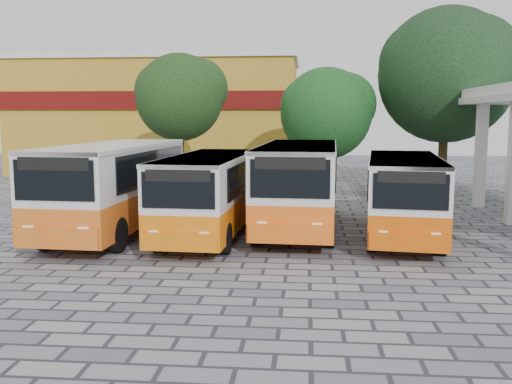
# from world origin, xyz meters

# --- Properties ---
(ground) EXTENTS (90.00, 90.00, 0.00)m
(ground) POSITION_xyz_m (0.00, 0.00, 0.00)
(ground) COLOR #585A68
(ground) RESTS_ON ground
(shophouse_block) EXTENTS (20.40, 10.40, 8.30)m
(shophouse_block) POSITION_xyz_m (-11.00, 25.99, 4.16)
(shophouse_block) COLOR #AA801F
(shophouse_block) RESTS_ON ground
(bus_far_left) EXTENTS (3.10, 8.92, 3.18)m
(bus_far_left) POSITION_xyz_m (-6.91, 3.12, 1.84)
(bus_far_left) COLOR #CF5B14
(bus_far_left) RESTS_ON ground
(bus_centre_left) EXTENTS (2.78, 7.93, 2.82)m
(bus_centre_left) POSITION_xyz_m (-3.45, 2.85, 1.63)
(bus_centre_left) COLOR #DA6406
(bus_centre_left) RESTS_ON ground
(bus_centre_right) EXTENTS (3.04, 8.80, 3.13)m
(bus_centre_right) POSITION_xyz_m (-0.39, 4.32, 1.81)
(bus_centre_right) COLOR #E55C0E
(bus_centre_right) RESTS_ON ground
(bus_far_right) EXTENTS (3.22, 7.93, 2.77)m
(bus_far_right) POSITION_xyz_m (3.22, 3.32, 1.60)
(bus_far_right) COLOR #D14C02
(bus_far_right) RESTS_ON ground
(tree_left) EXTENTS (4.77, 4.54, 7.40)m
(tree_left) POSITION_xyz_m (-6.67, 13.09, 5.27)
(tree_left) COLOR #3D2813
(tree_left) RESTS_ON ground
(tree_middle) EXTENTS (5.14, 4.89, 6.75)m
(tree_middle) POSITION_xyz_m (0.96, 14.50, 4.46)
(tree_middle) COLOR #372515
(tree_middle) RESTS_ON ground
(tree_right) EXTENTS (7.55, 7.19, 9.91)m
(tree_right) POSITION_xyz_m (7.33, 15.23, 6.55)
(tree_right) COLOR #462E17
(tree_right) RESTS_ON ground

